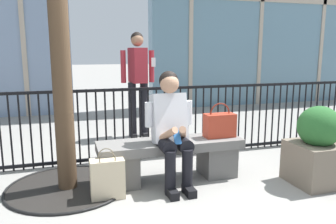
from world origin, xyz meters
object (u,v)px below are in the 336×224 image
(stone_bench, at_px, (171,156))
(shopping_bag, at_px, (107,178))
(handbag_on_bench, at_px, (220,125))
(bystander_at_railing, at_px, (138,76))
(seated_person_with_phone, at_px, (171,125))
(planter, at_px, (317,148))

(stone_bench, distance_m, shopping_bag, 0.78)
(handbag_on_bench, xyz_separation_m, bystander_at_railing, (-0.52, 2.02, 0.41))
(stone_bench, bearing_deg, shopping_bag, -159.16)
(shopping_bag, bearing_deg, stone_bench, 20.84)
(handbag_on_bench, distance_m, shopping_bag, 1.39)
(seated_person_with_phone, xyz_separation_m, planter, (1.50, -0.43, -0.26))
(bystander_at_railing, xyz_separation_m, planter, (1.41, -2.57, -0.61))
(bystander_at_railing, height_order, planter, bystander_at_railing)
(shopping_bag, xyz_separation_m, planter, (2.20, -0.28, 0.19))
(seated_person_with_phone, bearing_deg, bystander_at_railing, 87.41)
(planter, bearing_deg, shopping_bag, 172.75)
(handbag_on_bench, distance_m, bystander_at_railing, 2.12)
(shopping_bag, height_order, bystander_at_railing, bystander_at_railing)
(stone_bench, relative_size, handbag_on_bench, 4.07)
(bystander_at_railing, bearing_deg, shopping_bag, -109.15)
(shopping_bag, distance_m, bystander_at_railing, 2.55)
(stone_bench, xyz_separation_m, seated_person_with_phone, (-0.03, -0.13, 0.38))
(handbag_on_bench, distance_m, planter, 1.06)
(seated_person_with_phone, distance_m, planter, 1.59)
(shopping_bag, bearing_deg, planter, -7.25)
(shopping_bag, distance_m, planter, 2.23)
(bystander_at_railing, distance_m, planter, 2.99)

